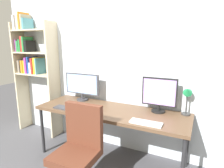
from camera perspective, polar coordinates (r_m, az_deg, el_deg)
wall_back at (r=2.84m, az=3.28°, el=5.58°), size 4.47×0.10×2.60m
desk at (r=2.61m, az=-0.48°, el=-8.87°), size 2.07×0.68×0.74m
bookshelf at (r=3.67m, az=-22.91°, el=6.49°), size 0.83×0.28×2.14m
office_chair at (r=2.23m, az=-10.08°, el=-21.37°), size 0.52×0.52×0.99m
monitor_left at (r=3.00m, az=-9.00°, el=-0.43°), size 0.59×0.18×0.42m
monitor_right at (r=2.53m, az=14.01°, el=-2.95°), size 0.45×0.18×0.46m
desk_lamp at (r=2.50m, az=21.70°, el=-3.32°), size 0.11×0.15×0.39m
keyboard_left at (r=2.70m, az=-13.52°, el=-7.11°), size 0.37×0.13×0.02m
keyboard_right at (r=2.20m, az=10.18°, el=-11.46°), size 0.36×0.13×0.02m
computer_mouse at (r=2.56m, az=-8.22°, el=-7.78°), size 0.06×0.10×0.03m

